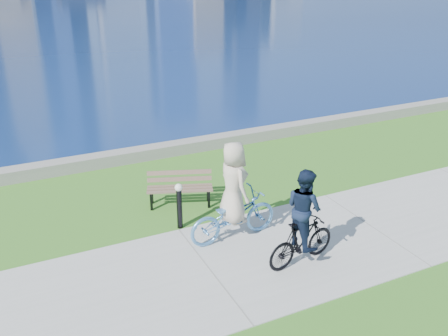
% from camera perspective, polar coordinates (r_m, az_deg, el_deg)
% --- Properties ---
extents(ground, '(320.00, 320.00, 0.00)m').
position_cam_1_polar(ground, '(11.88, 16.47, -6.49)').
color(ground, '#2F661B').
rests_on(ground, ground).
extents(concrete_path, '(80.00, 3.50, 0.02)m').
position_cam_1_polar(concrete_path, '(11.88, 16.47, -6.45)').
color(concrete_path, '#9FA09A').
rests_on(concrete_path, ground).
extents(seawall, '(90.00, 0.50, 0.35)m').
position_cam_1_polar(seawall, '(16.44, 2.35, 3.59)').
color(seawall, slate).
rests_on(seawall, ground).
extents(park_bench, '(1.68, 1.06, 0.82)m').
position_cam_1_polar(park_bench, '(12.24, -5.08, -2.00)').
color(park_bench, black).
rests_on(park_bench, ground).
extents(bollard_lamp, '(0.18, 0.18, 1.09)m').
position_cam_1_polar(bollard_lamp, '(11.13, -5.14, -4.00)').
color(bollard_lamp, black).
rests_on(bollard_lamp, ground).
extents(cyclist_woman, '(0.83, 2.08, 2.21)m').
position_cam_1_polar(cyclist_woman, '(10.57, 1.06, -4.14)').
color(cyclist_woman, '#5491CC').
rests_on(cyclist_woman, ground).
extents(cyclist_man, '(0.70, 1.67, 2.02)m').
position_cam_1_polar(cyclist_man, '(9.84, 9.00, -6.46)').
color(cyclist_man, black).
rests_on(cyclist_man, ground).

